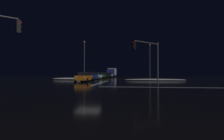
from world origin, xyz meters
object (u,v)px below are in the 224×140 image
streetlamp_left_far (84,57)px  traffic_signal_ne (148,53)px  sedan_blue (91,76)px  box_truck (112,72)px  sedan_white (97,76)px  sedan_green (101,75)px  sedan_silver (109,75)px  streetlamp_right_far (150,59)px  sedan_orange (84,77)px  sedan_black (107,75)px

streetlamp_left_far → traffic_signal_ne: bearing=-55.8°
sedan_blue → box_truck: 30.07m
traffic_signal_ne → streetlamp_left_far: 27.48m
sedan_blue → sedan_white: size_ratio=1.00×
sedan_green → traffic_signal_ne: 22.38m
sedan_white → sedan_silver: same height
streetlamp_right_far → sedan_white: bearing=-146.1°
sedan_white → sedan_green: 5.32m
traffic_signal_ne → sedan_orange: bearing=164.1°
sedan_orange → sedan_white: (-0.45, 11.58, 0.00)m
sedan_green → streetlamp_right_far: 13.41m
sedan_green → streetlamp_right_far: bearing=13.7°
box_truck → streetlamp_left_far: bearing=-109.9°
box_truck → traffic_signal_ne: 39.59m
box_truck → streetlamp_right_far: (11.94, -15.61, 3.48)m
sedan_blue → sedan_black: same height
sedan_silver → streetlamp_left_far: size_ratio=0.43×
streetlamp_right_far → streetlamp_left_far: bearing=180.0°
sedan_black → streetlamp_right_far: 12.86m
sedan_black → sedan_silver: bearing=90.8°
sedan_green → box_truck: 18.64m
sedan_black → traffic_signal_ne: traffic_signal_ne is taller
sedan_black → streetlamp_left_far: 8.19m
sedan_silver → box_truck: size_ratio=0.52×
sedan_green → sedan_silver: 11.53m
sedan_black → streetlamp_left_far: streetlamp_left_far is taller
sedan_white → traffic_signal_ne: bearing=-54.7°
sedan_blue → traffic_signal_ne: bearing=-39.8°
sedan_green → traffic_signal_ne: bearing=-62.8°
sedan_silver → streetlamp_right_far: streetlamp_right_far is taller
sedan_blue → sedan_white: bearing=92.7°
streetlamp_left_far → streetlamp_right_far: size_ratio=1.13×
sedan_black → sedan_green: bearing=-95.5°
sedan_orange → streetlamp_right_far: size_ratio=0.48×
sedan_silver → streetlamp_left_far: bearing=-124.1°
sedan_blue → streetlamp_right_far: (12.08, 14.44, 4.39)m
sedan_silver → streetlamp_right_far: bearing=-35.8°
sedan_blue → box_truck: bearing=89.7°
sedan_white → sedan_green: (0.07, 5.32, 0.00)m
sedan_black → box_truck: 12.81m
sedan_orange → sedan_black: bearing=89.5°
sedan_orange → sedan_white: bearing=92.2°
sedan_orange → sedan_green: same height
sedan_orange → streetlamp_right_far: 23.62m
box_truck → streetlamp_left_far: 17.10m
sedan_white → box_truck: box_truck is taller
sedan_white → sedan_silver: (0.54, 16.84, 0.00)m
sedan_orange → streetlamp_left_far: bearing=105.9°
streetlamp_left_far → sedan_white: bearing=-57.9°
sedan_green → streetlamp_left_far: (-5.29, 3.00, 4.99)m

